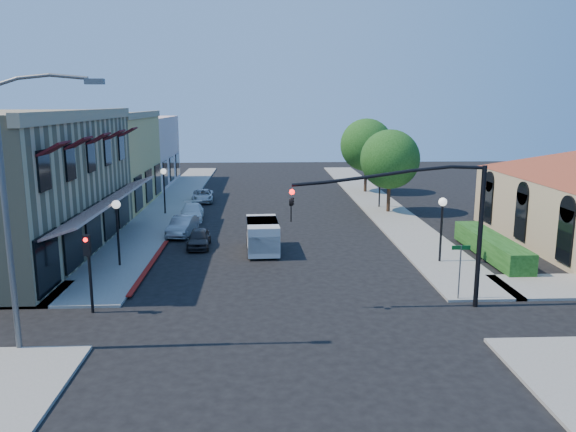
{
  "coord_description": "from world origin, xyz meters",
  "views": [
    {
      "loc": [
        -0.93,
        -20.67,
        8.51
      ],
      "look_at": [
        0.35,
        8.32,
        2.6
      ],
      "focal_mm": 35.0,
      "sensor_mm": 36.0,
      "label": 1
    }
  ],
  "objects_px": {
    "parked_car_a": "(199,238)",
    "parked_car_c": "(192,212)",
    "lamppost_left_near": "(117,216)",
    "parked_car_b": "(183,226)",
    "street_tree_b": "(366,145)",
    "lamppost_left_far": "(164,179)",
    "secondary_signal": "(88,259)",
    "cobra_streetlight": "(15,202)",
    "lamppost_right_near": "(442,213)",
    "parked_car_d": "(203,196)",
    "street_tree_a": "(390,159)",
    "street_name_sign": "(460,263)",
    "signal_mast_arm": "(430,212)",
    "lamppost_right_far": "(380,175)",
    "white_van": "(262,234)"
  },
  "relations": [
    {
      "from": "lamppost_left_near",
      "to": "parked_car_d",
      "type": "bearing_deg",
      "value": 83.31
    },
    {
      "from": "signal_mast_arm",
      "to": "street_name_sign",
      "type": "bearing_deg",
      "value": 23.2
    },
    {
      "from": "signal_mast_arm",
      "to": "parked_car_b",
      "type": "height_order",
      "value": "signal_mast_arm"
    },
    {
      "from": "street_tree_a",
      "to": "parked_car_a",
      "type": "height_order",
      "value": "street_tree_a"
    },
    {
      "from": "street_name_sign",
      "to": "parked_car_c",
      "type": "height_order",
      "value": "street_name_sign"
    },
    {
      "from": "parked_car_a",
      "to": "parked_car_c",
      "type": "height_order",
      "value": "parked_car_c"
    },
    {
      "from": "parked_car_a",
      "to": "parked_car_d",
      "type": "height_order",
      "value": "parked_car_a"
    },
    {
      "from": "secondary_signal",
      "to": "lamppost_left_near",
      "type": "relative_size",
      "value": 0.93
    },
    {
      "from": "street_name_sign",
      "to": "signal_mast_arm",
      "type": "bearing_deg",
      "value": -156.8
    },
    {
      "from": "secondary_signal",
      "to": "street_name_sign",
      "type": "bearing_deg",
      "value": 2.93
    },
    {
      "from": "street_name_sign",
      "to": "parked_car_d",
      "type": "relative_size",
      "value": 0.65
    },
    {
      "from": "cobra_streetlight",
      "to": "lamppost_left_far",
      "type": "bearing_deg",
      "value": 88.45
    },
    {
      "from": "lamppost_left_near",
      "to": "parked_car_b",
      "type": "distance_m",
      "value": 7.76
    },
    {
      "from": "signal_mast_arm",
      "to": "street_tree_b",
      "type": "bearing_deg",
      "value": 84.49
    },
    {
      "from": "signal_mast_arm",
      "to": "parked_car_b",
      "type": "relative_size",
      "value": 2.14
    },
    {
      "from": "secondary_signal",
      "to": "cobra_streetlight",
      "type": "bearing_deg",
      "value": -108.63
    },
    {
      "from": "lamppost_right_near",
      "to": "lamppost_left_near",
      "type": "bearing_deg",
      "value": 180.0
    },
    {
      "from": "parked_car_a",
      "to": "parked_car_c",
      "type": "xyz_separation_m",
      "value": [
        -1.4,
        8.0,
        0.03
      ]
    },
    {
      "from": "lamppost_left_near",
      "to": "parked_car_a",
      "type": "height_order",
      "value": "lamppost_left_near"
    },
    {
      "from": "secondary_signal",
      "to": "parked_car_b",
      "type": "bearing_deg",
      "value": 82.51
    },
    {
      "from": "parked_car_c",
      "to": "white_van",
      "type": "bearing_deg",
      "value": -64.2
    },
    {
      "from": "street_tree_b",
      "to": "parked_car_a",
      "type": "bearing_deg",
      "value": -124.22
    },
    {
      "from": "street_tree_b",
      "to": "lamppost_right_far",
      "type": "bearing_deg",
      "value": -92.15
    },
    {
      "from": "signal_mast_arm",
      "to": "parked_car_a",
      "type": "relative_size",
      "value": 2.49
    },
    {
      "from": "street_name_sign",
      "to": "white_van",
      "type": "height_order",
      "value": "street_name_sign"
    },
    {
      "from": "white_van",
      "to": "lamppost_right_far",
      "type": "bearing_deg",
      "value": 54.24
    },
    {
      "from": "street_tree_b",
      "to": "parked_car_d",
      "type": "distance_m",
      "value": 16.13
    },
    {
      "from": "street_name_sign",
      "to": "lamppost_left_far",
      "type": "height_order",
      "value": "lamppost_left_far"
    },
    {
      "from": "parked_car_c",
      "to": "street_tree_a",
      "type": "bearing_deg",
      "value": 3.98
    },
    {
      "from": "cobra_streetlight",
      "to": "parked_car_b",
      "type": "relative_size",
      "value": 2.48
    },
    {
      "from": "parked_car_b",
      "to": "street_tree_a",
      "type": "bearing_deg",
      "value": 32.19
    },
    {
      "from": "street_name_sign",
      "to": "parked_car_d",
      "type": "distance_m",
      "value": 28.9
    },
    {
      "from": "signal_mast_arm",
      "to": "parked_car_d",
      "type": "relative_size",
      "value": 2.09
    },
    {
      "from": "street_tree_b",
      "to": "secondary_signal",
      "type": "distance_m",
      "value": 34.97
    },
    {
      "from": "lamppost_left_far",
      "to": "parked_car_d",
      "type": "distance_m",
      "value": 6.46
    },
    {
      "from": "street_tree_a",
      "to": "parked_car_b",
      "type": "xyz_separation_m",
      "value": [
        -15.0,
        -6.9,
        -3.58
      ]
    },
    {
      "from": "street_tree_b",
      "to": "signal_mast_arm",
      "type": "xyz_separation_m",
      "value": [
        -2.94,
        -30.5,
        -0.46
      ]
    },
    {
      "from": "street_tree_b",
      "to": "street_name_sign",
      "type": "bearing_deg",
      "value": -92.5
    },
    {
      "from": "cobra_streetlight",
      "to": "lamppost_right_near",
      "type": "bearing_deg",
      "value": 29.54
    },
    {
      "from": "secondary_signal",
      "to": "white_van",
      "type": "bearing_deg",
      "value": 53.33
    },
    {
      "from": "cobra_streetlight",
      "to": "lamppost_right_far",
      "type": "relative_size",
      "value": 2.61
    },
    {
      "from": "street_tree_b",
      "to": "lamppost_left_far",
      "type": "bearing_deg",
      "value": -149.97
    },
    {
      "from": "cobra_streetlight",
      "to": "lamppost_right_far",
      "type": "xyz_separation_m",
      "value": [
        17.65,
        26.0,
        -2.53
      ]
    },
    {
      "from": "lamppost_left_near",
      "to": "white_van",
      "type": "height_order",
      "value": "lamppost_left_near"
    },
    {
      "from": "street_tree_a",
      "to": "parked_car_b",
      "type": "distance_m",
      "value": 16.89
    },
    {
      "from": "secondary_signal",
      "to": "cobra_streetlight",
      "type": "relative_size",
      "value": 0.36
    },
    {
      "from": "parked_car_a",
      "to": "street_tree_a",
      "type": "bearing_deg",
      "value": 34.62
    },
    {
      "from": "parked_car_d",
      "to": "street_tree_b",
      "type": "bearing_deg",
      "value": 12.63
    },
    {
      "from": "lamppost_right_far",
      "to": "parked_car_b",
      "type": "relative_size",
      "value": 0.95
    },
    {
      "from": "street_tree_a",
      "to": "white_van",
      "type": "xyz_separation_m",
      "value": [
        -9.81,
        -11.21,
        -3.15
      ]
    }
  ]
}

